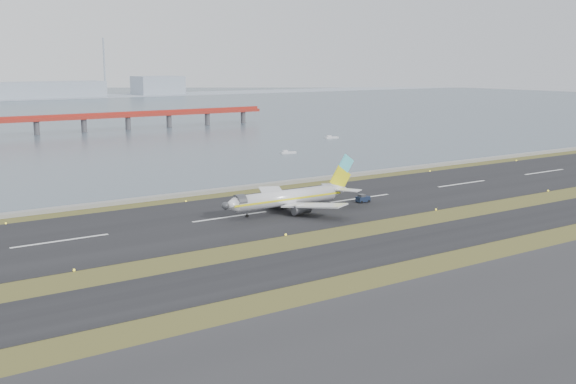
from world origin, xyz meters
The scene contains 10 objects.
ground centered at (0.00, 0.00, 0.00)m, with size 1000.00×1000.00×0.00m, color #3A4619.
apron_strip centered at (0.00, -55.00, 0.05)m, with size 1000.00×50.00×0.10m, color #2A2A2C.
taxiway_strip centered at (0.00, -12.00, 0.05)m, with size 1000.00×18.00×0.10m, color black.
runway_strip centered at (0.00, 30.00, 0.05)m, with size 1000.00×45.00×0.10m, color black.
seawall centered at (0.00, 60.00, 0.50)m, with size 1000.00×2.50×1.00m, color gray.
red_pier centered at (20.00, 250.00, 7.28)m, with size 260.00×5.00×10.20m.
airliner centered at (15.29, 27.17, 3.46)m, with size 38.52×32.89×12.80m.
pushback_tug centered at (36.88, 25.34, 1.07)m, with size 3.54×2.20×2.21m.
workboat_near centered at (79.04, 118.27, 0.46)m, with size 6.29×3.25×1.46m.
workboat_far centered at (128.64, 152.88, 0.48)m, with size 6.56×3.19×1.53m.
Camera 1 is at (-84.45, -112.48, 35.95)m, focal length 45.00 mm.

